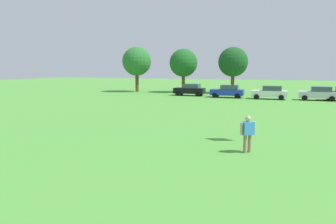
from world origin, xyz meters
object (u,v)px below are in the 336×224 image
(adult_bystander, at_px, (248,131))
(tree_far_right, at_px, (233,62))
(parked_car_white_2, at_px, (270,92))
(tree_far_left, at_px, (137,61))
(parked_car_black_0, at_px, (190,90))
(tree_center, at_px, (183,63))
(parked_car_blue_1, at_px, (228,91))
(parked_car_silver_3, at_px, (318,93))

(adult_bystander, distance_m, tree_far_right, 35.71)
(adult_bystander, relative_size, tree_far_right, 0.24)
(parked_car_white_2, height_order, tree_far_left, tree_far_left)
(tree_far_left, bearing_deg, parked_car_black_0, -22.19)
(tree_far_left, bearing_deg, parked_car_white_2, -14.81)
(parked_car_white_2, xyz_separation_m, tree_far_right, (-5.95, 7.94, 3.92))
(adult_bystander, xyz_separation_m, tree_far_left, (-21.52, 32.61, 3.92))
(tree_center, height_order, tree_far_right, tree_far_right)
(parked_car_white_2, distance_m, tree_center, 15.74)
(parked_car_blue_1, relative_size, parked_car_silver_3, 1.00)
(tree_far_right, bearing_deg, adult_bystander, -79.80)
(parked_car_silver_3, bearing_deg, tree_far_left, -11.01)
(parked_car_white_2, height_order, tree_center, tree_center)
(parked_car_black_0, distance_m, parked_car_blue_1, 5.64)
(parked_car_white_2, relative_size, tree_far_right, 0.61)
(adult_bystander, bearing_deg, tree_center, -110.38)
(parked_car_silver_3, bearing_deg, tree_center, -18.76)
(parked_car_black_0, bearing_deg, parked_car_blue_1, 168.85)
(parked_car_silver_3, height_order, tree_center, tree_center)
(tree_far_right, bearing_deg, parked_car_black_0, -126.88)
(tree_center, bearing_deg, parked_car_white_2, -26.92)
(parked_car_black_0, height_order, parked_car_silver_3, same)
(tree_center, bearing_deg, adult_bystander, -67.65)
(parked_car_black_0, height_order, tree_far_left, tree_far_left)
(parked_car_white_2, height_order, tree_far_right, tree_far_right)
(adult_bystander, xyz_separation_m, tree_far_right, (-6.29, 34.95, 3.75))
(adult_bystander, bearing_deg, parked_car_black_0, -111.21)
(tree_far_left, xyz_separation_m, tree_far_right, (15.23, 2.34, -0.16))
(parked_car_silver_3, distance_m, tree_far_left, 27.56)
(parked_car_blue_1, bearing_deg, parked_car_white_2, 176.74)
(parked_car_black_0, xyz_separation_m, tree_center, (-2.75, 5.52, 3.81))
(parked_car_silver_3, xyz_separation_m, tree_far_left, (-26.75, 5.20, 4.08))
(parked_car_silver_3, distance_m, tree_far_right, 14.32)
(tree_far_right, bearing_deg, parked_car_white_2, -53.14)
(tree_center, bearing_deg, parked_car_black_0, -63.52)
(parked_car_white_2, bearing_deg, parked_car_silver_3, -175.89)
(parked_car_blue_1, height_order, tree_center, tree_center)
(parked_car_silver_3, height_order, tree_far_left, tree_far_left)
(adult_bystander, distance_m, parked_car_black_0, 30.53)
(parked_car_blue_1, xyz_separation_m, tree_far_right, (-0.62, 7.64, 3.92))
(parked_car_silver_3, height_order, tree_far_right, tree_far_right)
(parked_car_silver_3, bearing_deg, tree_far_right, -33.22)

